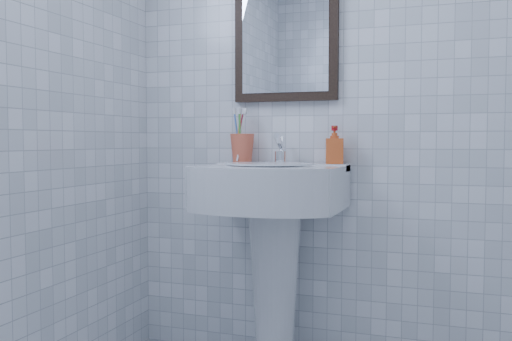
% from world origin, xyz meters
% --- Properties ---
extents(wall_back, '(2.20, 0.02, 2.50)m').
position_xyz_m(wall_back, '(0.00, 1.20, 1.25)').
color(wall_back, white).
rests_on(wall_back, ground).
extents(washbasin, '(0.62, 0.45, 0.96)m').
position_xyz_m(washbasin, '(-0.34, 0.99, 0.64)').
color(washbasin, white).
rests_on(washbasin, ground).
extents(faucet, '(0.06, 0.12, 0.14)m').
position_xyz_m(faucet, '(-0.34, 1.10, 1.00)').
color(faucet, white).
rests_on(faucet, washbasin).
extents(toothbrush_cup, '(0.13, 0.13, 0.14)m').
position_xyz_m(toothbrush_cup, '(-0.54, 1.12, 1.02)').
color(toothbrush_cup, '#CF5639').
rests_on(toothbrush_cup, washbasin).
extents(soap_dispenser, '(0.09, 0.10, 0.17)m').
position_xyz_m(soap_dispenser, '(-0.09, 1.12, 1.03)').
color(soap_dispenser, '#BA2E12').
rests_on(soap_dispenser, washbasin).
extents(wall_mirror, '(0.50, 0.04, 0.62)m').
position_xyz_m(wall_mirror, '(-0.34, 1.18, 1.55)').
color(wall_mirror, black).
rests_on(wall_mirror, wall_back).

